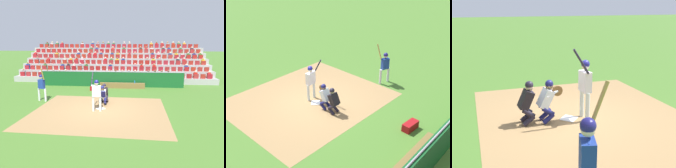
# 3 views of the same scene
# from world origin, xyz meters

# --- Properties ---
(ground_plane) EXTENTS (160.00, 160.00, 0.00)m
(ground_plane) POSITION_xyz_m (0.00, 0.00, 0.00)
(ground_plane) COLOR #457128
(infield_dirt_patch) EXTENTS (7.63, 6.49, 0.01)m
(infield_dirt_patch) POSITION_xyz_m (0.00, 0.50, 0.00)
(infield_dirt_patch) COLOR #9B774A
(infield_dirt_patch) RESTS_ON ground_plane
(home_plate_marker) EXTENTS (0.62, 0.62, 0.02)m
(home_plate_marker) POSITION_xyz_m (0.00, 0.00, 0.02)
(home_plate_marker) COLOR white
(home_plate_marker) RESTS_ON infield_dirt_patch
(batter_at_plate) EXTENTS (0.60, 0.63, 2.19)m
(batter_at_plate) POSITION_xyz_m (0.16, 0.43, 1.13)
(batter_at_plate) COLOR silver
(batter_at_plate) RESTS_ON ground_plane
(catcher_crouching) EXTENTS (0.48, 0.72, 1.28)m
(catcher_crouching) POSITION_xyz_m (-0.02, -0.66, 0.71)
(catcher_crouching) COLOR navy
(catcher_crouching) RESTS_ON ground_plane
(home_plate_umpire) EXTENTS (0.47, 0.47, 1.29)m
(home_plate_umpire) POSITION_xyz_m (-0.08, -1.24, 0.70)
(home_plate_umpire) COLOR black
(home_plate_umpire) RESTS_ON ground_plane
(dugout_wall) EXTENTS (12.47, 0.24, 1.34)m
(dugout_wall) POSITION_xyz_m (0.00, -6.23, 0.64)
(dugout_wall) COLOR #134E20
(dugout_wall) RESTS_ON ground_plane
(dugout_bench) EXTENTS (3.79, 0.40, 0.44)m
(dugout_bench) POSITION_xyz_m (-1.04, -5.68, 0.22)
(dugout_bench) COLOR brown
(dugout_bench) RESTS_ON ground_plane
(equipment_duffel_bag) EXTENTS (0.80, 0.42, 0.34)m
(equipment_duffel_bag) POSITION_xyz_m (1.11, -4.58, 0.17)
(equipment_duffel_bag) COLOR maroon
(equipment_duffel_bag) RESTS_ON ground_plane
(on_deck_batter) EXTENTS (0.67, 0.61, 2.23)m
(on_deck_batter) POSITION_xyz_m (4.07, -1.28, 1.10)
(on_deck_batter) COLOR silver
(on_deck_batter) RESTS_ON ground_plane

